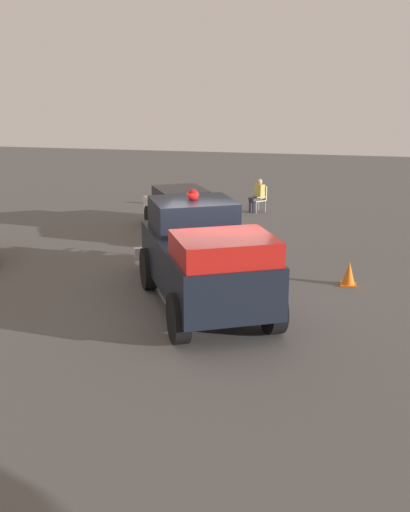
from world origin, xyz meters
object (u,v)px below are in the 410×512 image
(classic_hot_rod, at_px, (183,211))
(lawn_chair_by_car, at_px, (154,241))
(lawn_chair_near_truck, at_px, (260,197))
(spectator_seated, at_px, (258,194))
(vintage_fire_truck, at_px, (202,256))
(traffic_cone, at_px, (349,274))

(classic_hot_rod, xyz_separation_m, lawn_chair_by_car, (-3.50, -0.01, -0.16))
(lawn_chair_near_truck, relative_size, spectator_seated, 0.79)
(lawn_chair_near_truck, bearing_deg, vintage_fire_truck, -179.70)
(classic_hot_rod, bearing_deg, lawn_chair_by_car, -179.85)
(classic_hot_rod, height_order, spectator_seated, classic_hot_rod)
(traffic_cone, bearing_deg, vintage_fire_truck, 123.47)
(lawn_chair_by_car, distance_m, traffic_cone, 5.61)
(lawn_chair_near_truck, height_order, lawn_chair_by_car, same)
(lawn_chair_near_truck, distance_m, lawn_chair_by_car, 7.78)
(vintage_fire_truck, distance_m, classic_hot_rod, 7.17)
(classic_hot_rod, relative_size, spectator_seated, 3.64)
(lawn_chair_by_car, bearing_deg, spectator_seated, -15.08)
(vintage_fire_truck, bearing_deg, classic_hot_rod, 17.51)
(traffic_cone, bearing_deg, spectator_seated, 22.31)
(spectator_seated, bearing_deg, lawn_chair_by_car, 164.92)
(lawn_chair_by_car, bearing_deg, traffic_cone, -101.49)
(vintage_fire_truck, distance_m, lawn_chair_by_car, 4.00)
(classic_hot_rod, relative_size, lawn_chair_near_truck, 4.60)
(vintage_fire_truck, height_order, lawn_chair_by_car, vintage_fire_truck)
(classic_hot_rod, bearing_deg, vintage_fire_truck, -162.49)
(vintage_fire_truck, height_order, traffic_cone, vintage_fire_truck)
(lawn_chair_by_car, relative_size, traffic_cone, 1.61)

